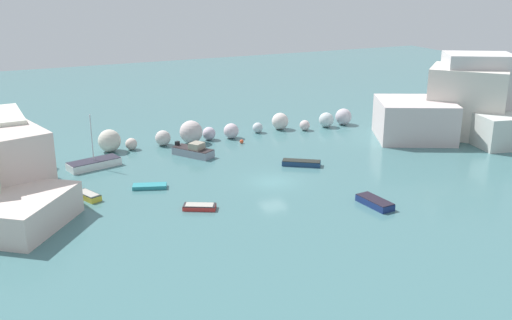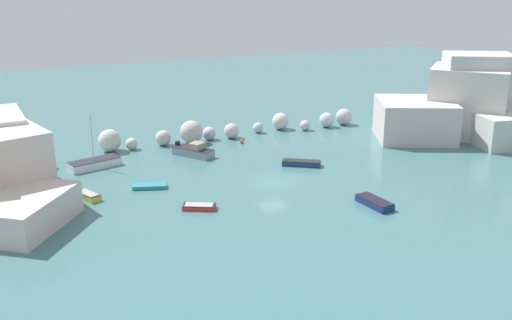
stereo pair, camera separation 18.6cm
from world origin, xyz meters
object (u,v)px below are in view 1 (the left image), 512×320
object	(u,v)px
moored_boat_1	(150,186)
moored_boat_5	(88,196)
channel_buoy	(242,142)
moored_boat_4	(193,151)
moored_boat_6	(375,202)
moored_boat_3	(301,163)
moored_boat_2	(94,164)
moored_boat_0	(200,207)

from	to	relation	value
moored_boat_1	moored_boat_5	bearing A→B (deg)	22.24
channel_buoy	moored_boat_4	world-z (taller)	moored_boat_4
channel_buoy	moored_boat_4	size ratio (longest dim) A/B	0.10
moored_boat_5	moored_boat_6	bearing A→B (deg)	38.62
moored_boat_3	moored_boat_4	distance (m)	11.97
moored_boat_2	moored_boat_5	world-z (taller)	moored_boat_2
moored_boat_2	moored_boat_6	distance (m)	28.73
moored_boat_2	moored_boat_6	world-z (taller)	moored_boat_2
moored_boat_0	moored_boat_4	xyz separation A→B (m)	(4.34, 14.48, 0.34)
moored_boat_1	moored_boat_5	distance (m)	5.65
moored_boat_6	moored_boat_4	bearing A→B (deg)	19.91
moored_boat_0	moored_boat_2	distance (m)	16.18
moored_boat_5	moored_boat_6	size ratio (longest dim) A/B	0.78
moored_boat_0	moored_boat_4	distance (m)	15.12
moored_boat_5	moored_boat_2	bearing A→B (deg)	143.57
moored_boat_1	moored_boat_6	bearing A→B (deg)	162.19
channel_buoy	moored_boat_5	world-z (taller)	moored_boat_5
channel_buoy	moored_boat_2	world-z (taller)	moored_boat_2
moored_boat_1	moored_boat_2	world-z (taller)	moored_boat_2
moored_boat_4	moored_boat_5	bearing A→B (deg)	-90.19
moored_boat_4	moored_boat_3	bearing A→B (deg)	16.34
moored_boat_0	moored_boat_4	world-z (taller)	moored_boat_4
moored_boat_2	moored_boat_4	distance (m)	10.56
channel_buoy	moored_boat_5	distance (m)	21.88
moored_boat_2	moored_boat_1	bearing A→B (deg)	-80.89
moored_boat_3	moored_boat_5	size ratio (longest dim) A/B	1.35
moored_boat_0	moored_boat_1	distance (m)	7.17
channel_buoy	moored_boat_6	world-z (taller)	moored_boat_6
moored_boat_1	moored_boat_4	size ratio (longest dim) A/B	0.69
moored_boat_3	moored_boat_4	bearing A→B (deg)	173.41
moored_boat_3	moored_boat_5	xyz separation A→B (m)	(-21.66, -0.38, 0.02)
moored_boat_2	moored_boat_0	bearing A→B (deg)	-82.16
moored_boat_1	moored_boat_2	distance (m)	9.01
channel_buoy	moored_boat_2	xyz separation A→B (m)	(-17.22, -1.85, 0.19)
moored_boat_1	moored_boat_3	size ratio (longest dim) A/B	0.85
moored_boat_0	moored_boat_3	world-z (taller)	moored_boat_3
channel_buoy	moored_boat_2	distance (m)	17.32
channel_buoy	moored_boat_3	distance (m)	10.37
moored_boat_3	moored_boat_6	size ratio (longest dim) A/B	1.05
channel_buoy	moored_boat_4	bearing A→B (deg)	-160.92
moored_boat_3	moored_boat_4	xyz separation A→B (m)	(-9.11, 7.77, 0.28)
moored_boat_0	moored_boat_1	size ratio (longest dim) A/B	0.90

